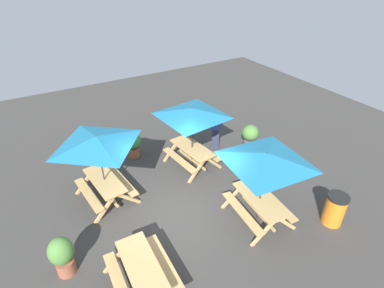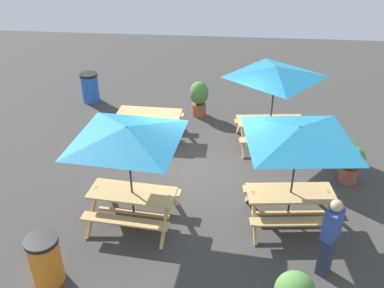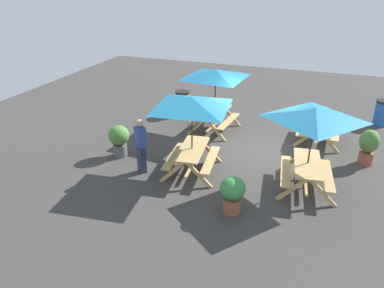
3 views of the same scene
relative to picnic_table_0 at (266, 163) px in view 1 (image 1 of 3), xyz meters
name	(u,v)px [view 1 (image 1 of 3)]	position (x,y,z in m)	size (l,w,h in m)	color
ground_plane	(181,211)	(1.39, 1.80, -1.99)	(24.00, 24.00, 0.00)	#3D3A38
picnic_table_0	(266,163)	(0.00, 0.00, 0.00)	(2.82, 2.82, 2.34)	tan
picnic_table_1	(98,146)	(3.06, 3.54, 0.00)	(2.22, 2.22, 2.34)	tan
picnic_table_2	(192,117)	(3.27, 0.30, 0.00)	(2.81, 2.81, 2.34)	tan
picnic_table_3	(143,270)	(-0.31, 3.70, -1.43)	(1.84, 1.58, 0.81)	tan
trash_bin_orange	(335,209)	(-1.20, -1.74, -1.49)	(0.59, 0.59, 0.98)	orange
potted_plant_0	(250,135)	(3.08, -2.23, -1.39)	(0.65, 0.65, 1.03)	#59595B
potted_plant_1	(133,144)	(4.87, 1.93, -1.43)	(0.63, 0.63, 0.97)	#935138
potted_plant_2	(62,255)	(0.98, 5.17, -1.36)	(0.58, 0.58, 1.13)	#935138
person_standing	(216,129)	(3.79, -1.08, -1.10)	(0.39, 0.42, 1.67)	#2D334C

